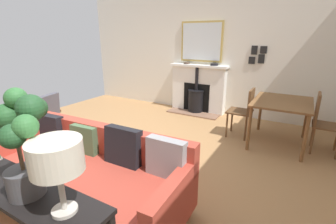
% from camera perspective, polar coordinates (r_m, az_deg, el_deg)
% --- Properties ---
extents(ground_plane, '(5.44, 5.92, 0.01)m').
position_cam_1_polar(ground_plane, '(3.70, -10.49, -9.91)').
color(ground_plane, '#A87A4C').
extents(wall_left, '(0.12, 5.92, 2.88)m').
position_cam_1_polar(wall_left, '(5.63, 7.22, 15.01)').
color(wall_left, silver).
rests_on(wall_left, ground).
extents(fireplace, '(0.56, 1.33, 1.09)m').
position_cam_1_polar(fireplace, '(5.53, 7.12, 4.92)').
color(fireplace, brown).
rests_on(fireplace, ground).
extents(mirror_over_mantel, '(0.04, 0.96, 0.86)m').
position_cam_1_polar(mirror_over_mantel, '(5.50, 8.02, 16.38)').
color(mirror_over_mantel, tan).
extents(mantel_bowl_near, '(0.14, 0.14, 0.04)m').
position_cam_1_polar(mantel_bowl_near, '(5.57, 4.52, 11.66)').
color(mantel_bowl_near, '#47382D').
rests_on(mantel_bowl_near, fireplace).
extents(mantel_bowl_far, '(0.16, 0.16, 0.05)m').
position_cam_1_polar(mantel_bowl_far, '(5.32, 11.04, 11.16)').
color(mantel_bowl_far, black).
rests_on(mantel_bowl_far, fireplace).
extents(sofa, '(0.96, 2.13, 0.84)m').
position_cam_1_polar(sofa, '(2.64, -18.41, -14.00)').
color(sofa, '#B2B2B7').
rests_on(sofa, ground).
extents(ottoman, '(0.60, 0.85, 0.38)m').
position_cam_1_polar(ottoman, '(3.25, -5.94, -9.11)').
color(ottoman, '#B2B2B7').
rests_on(ottoman, ground).
extents(armchair_accent, '(0.79, 0.71, 0.82)m').
position_cam_1_polar(armchair_accent, '(4.34, -28.82, -1.00)').
color(armchair_accent, brown).
rests_on(armchair_accent, ground).
extents(console_table, '(0.32, 1.90, 0.76)m').
position_cam_1_polar(console_table, '(2.14, -35.25, -14.53)').
color(console_table, black).
rests_on(console_table, ground).
extents(table_lamp_far_end, '(0.28, 0.28, 0.43)m').
position_cam_1_polar(table_lamp_far_end, '(1.37, -25.19, -10.03)').
color(table_lamp_far_end, beige).
rests_on(table_lamp_far_end, console_table).
extents(potted_plant, '(0.52, 0.43, 0.73)m').
position_cam_1_polar(potted_plant, '(1.59, -33.77, -3.88)').
color(potted_plant, '#4C4C51').
rests_on(potted_plant, console_table).
extents(dining_table, '(1.06, 0.85, 0.73)m').
position_cam_1_polar(dining_table, '(4.15, 25.65, 1.20)').
color(dining_table, brown).
rests_on(dining_table, ground).
extents(dining_chair_near_fireplace, '(0.40, 0.40, 0.86)m').
position_cam_1_polar(dining_chair_near_fireplace, '(4.25, 17.93, 0.75)').
color(dining_chair_near_fireplace, brown).
rests_on(dining_chair_near_fireplace, ground).
extents(dining_chair_by_back_wall, '(0.40, 0.40, 0.90)m').
position_cam_1_polar(dining_chair_by_back_wall, '(4.19, 32.97, -1.43)').
color(dining_chair_by_back_wall, brown).
rests_on(dining_chair_by_back_wall, ground).
extents(photo_gallery_row, '(0.02, 0.33, 0.36)m').
position_cam_1_polar(photo_gallery_row, '(5.19, 20.74, 12.71)').
color(photo_gallery_row, black).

